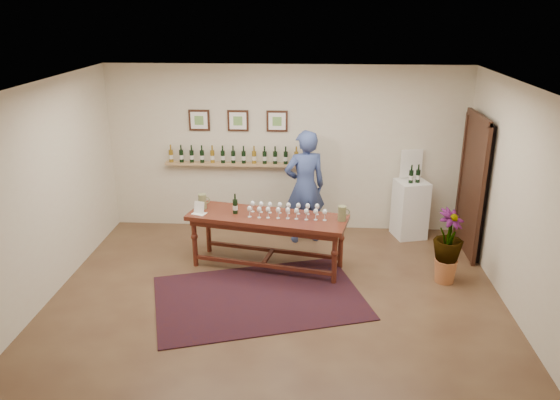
# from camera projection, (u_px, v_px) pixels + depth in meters

# --- Properties ---
(ground) EXTENTS (6.00, 6.00, 0.00)m
(ground) POSITION_uv_depth(u_px,v_px,m) (276.00, 297.00, 7.29)
(ground) COLOR #4D3122
(ground) RESTS_ON ground
(room_shell) EXTENTS (6.00, 6.00, 6.00)m
(room_shell) POSITION_uv_depth(u_px,v_px,m) (419.00, 179.00, 8.54)
(room_shell) COLOR beige
(room_shell) RESTS_ON ground
(rug) EXTENTS (3.12, 2.52, 0.01)m
(rug) POSITION_uv_depth(u_px,v_px,m) (259.00, 297.00, 7.28)
(rug) COLOR #4B170D
(rug) RESTS_ON ground
(tasting_table) EXTENTS (2.40, 1.20, 0.82)m
(tasting_table) POSITION_uv_depth(u_px,v_px,m) (267.00, 223.00, 7.93)
(tasting_table) COLOR #401710
(tasting_table) RESTS_ON ground
(table_glasses) EXTENTS (1.27, 0.37, 0.17)m
(table_glasses) POSITION_uv_depth(u_px,v_px,m) (283.00, 210.00, 7.85)
(table_glasses) COLOR white
(table_glasses) RESTS_ON tasting_table
(table_bottles) EXTENTS (0.30, 0.24, 0.29)m
(table_bottles) POSITION_uv_depth(u_px,v_px,m) (236.00, 203.00, 7.96)
(table_bottles) COLOR black
(table_bottles) RESTS_ON tasting_table
(pitcher_left) EXTENTS (0.17, 0.17, 0.22)m
(pitcher_left) POSITION_uv_depth(u_px,v_px,m) (202.00, 201.00, 8.13)
(pitcher_left) COLOR olive
(pitcher_left) RESTS_ON tasting_table
(pitcher_right) EXTENTS (0.16, 0.16, 0.22)m
(pitcher_right) POSITION_uv_depth(u_px,v_px,m) (342.00, 213.00, 7.67)
(pitcher_right) COLOR olive
(pitcher_right) RESTS_ON tasting_table
(menu_card) EXTENTS (0.23, 0.20, 0.18)m
(menu_card) POSITION_uv_depth(u_px,v_px,m) (199.00, 208.00, 7.94)
(menu_card) COLOR white
(menu_card) RESTS_ON tasting_table
(display_pedestal) EXTENTS (0.59, 0.59, 0.97)m
(display_pedestal) POSITION_uv_depth(u_px,v_px,m) (410.00, 209.00, 9.08)
(display_pedestal) COLOR white
(display_pedestal) RESTS_ON ground
(pedestal_bottles) EXTENTS (0.30, 0.15, 0.29)m
(pedestal_bottles) POSITION_uv_depth(u_px,v_px,m) (415.00, 174.00, 8.81)
(pedestal_bottles) COLOR black
(pedestal_bottles) RESTS_ON display_pedestal
(info_sign) EXTENTS (0.37, 0.12, 0.52)m
(info_sign) POSITION_uv_depth(u_px,v_px,m) (411.00, 163.00, 8.98)
(info_sign) COLOR white
(info_sign) RESTS_ON display_pedestal
(potted_plant) EXTENTS (0.69, 0.69, 0.92)m
(potted_plant) POSITION_uv_depth(u_px,v_px,m) (448.00, 247.00, 7.53)
(potted_plant) COLOR #B4683C
(potted_plant) RESTS_ON ground
(person) EXTENTS (0.78, 0.63, 1.86)m
(person) POSITION_uv_depth(u_px,v_px,m) (305.00, 187.00, 8.76)
(person) COLOR #364780
(person) RESTS_ON ground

